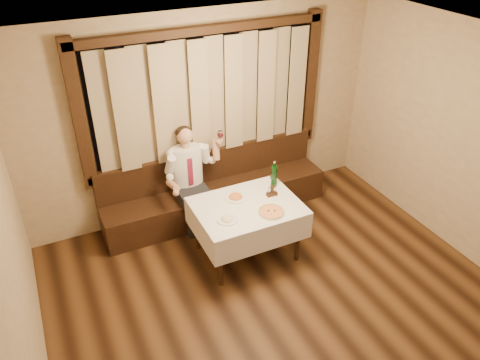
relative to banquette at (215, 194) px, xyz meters
name	(u,v)px	position (x,y,z in m)	size (l,w,h in m)	color
room	(280,182)	(0.00, -1.75, 1.19)	(5.01, 6.01, 2.81)	black
banquette	(215,194)	(0.00, 0.00, 0.00)	(3.20, 0.61, 0.94)	black
dining_table	(247,212)	(0.00, -1.02, 0.34)	(1.27, 0.97, 0.76)	black
pizza	(271,212)	(0.19, -1.28, 0.46)	(0.32, 0.32, 0.03)	white
pasta_red	(235,195)	(-0.06, -0.83, 0.48)	(0.28, 0.28, 0.09)	white
pasta_cream	(227,218)	(-0.34, -1.19, 0.48)	(0.24, 0.24, 0.08)	white
green_bottle	(274,175)	(0.51, -0.77, 0.59)	(0.08, 0.08, 0.35)	#104C12
table_wine_glass	(273,178)	(0.48, -0.78, 0.57)	(0.07, 0.07, 0.17)	white
cruet_caddy	(272,192)	(0.37, -0.97, 0.50)	(0.13, 0.07, 0.14)	black
seated_man	(190,171)	(-0.39, -0.09, 0.52)	(0.79, 0.59, 1.43)	black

